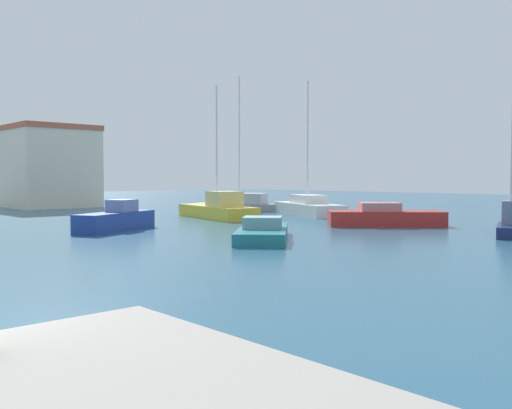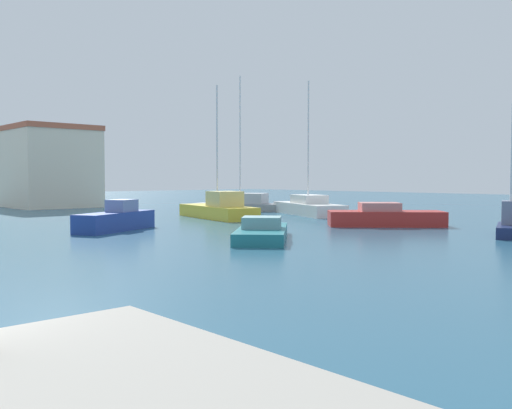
% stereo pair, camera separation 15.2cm
% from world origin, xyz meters
% --- Properties ---
extents(water, '(160.00, 160.00, 0.00)m').
position_xyz_m(water, '(15.00, 20.00, 0.00)').
color(water, '#285670').
rests_on(water, ground).
extents(sailboat_white_distant_east, '(5.70, 8.84, 10.28)m').
position_xyz_m(sailboat_white_distant_east, '(30.98, 21.44, 0.60)').
color(sailboat_white_distant_east, white).
rests_on(sailboat_white_distant_east, water).
extents(sailboat_yellow_outer_mooring, '(4.06, 8.36, 9.35)m').
position_xyz_m(sailboat_yellow_outer_mooring, '(23.44, 23.06, 0.66)').
color(sailboat_yellow_outer_mooring, gold).
rests_on(sailboat_yellow_outer_mooring, water).
extents(sailboat_navy_mid_harbor, '(4.29, 2.70, 6.47)m').
position_xyz_m(sailboat_navy_mid_harbor, '(26.41, 3.91, 0.63)').
color(sailboat_navy_mid_harbor, '#19234C').
rests_on(sailboat_navy_mid_harbor, water).
extents(motorboat_teal_distant_north, '(6.14, 5.97, 1.07)m').
position_xyz_m(motorboat_teal_distant_north, '(16.31, 10.92, 0.36)').
color(motorboat_teal_distant_north, '#1E707A').
rests_on(motorboat_teal_distant_north, water).
extents(sailboat_grey_center_channel, '(6.44, 8.39, 11.59)m').
position_xyz_m(sailboat_grey_center_channel, '(30.74, 28.81, 0.55)').
color(sailboat_grey_center_channel, gray).
rests_on(sailboat_grey_center_channel, water).
extents(motorboat_red_near_pier, '(6.33, 6.27, 1.39)m').
position_xyz_m(motorboat_red_near_pier, '(26.68, 11.40, 0.54)').
color(motorboat_red_near_pier, '#B22823').
rests_on(motorboat_red_near_pier, water).
extents(motorboat_blue_far_right, '(5.62, 3.86, 1.66)m').
position_xyz_m(motorboat_blue_far_right, '(13.57, 19.56, 0.60)').
color(motorboat_blue_far_right, '#233D93').
rests_on(motorboat_blue_far_right, water).
extents(waterfront_apartments, '(7.45, 9.43, 7.85)m').
position_xyz_m(waterfront_apartments, '(20.88, 46.64, 3.93)').
color(waterfront_apartments, beige).
rests_on(waterfront_apartments, ground).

